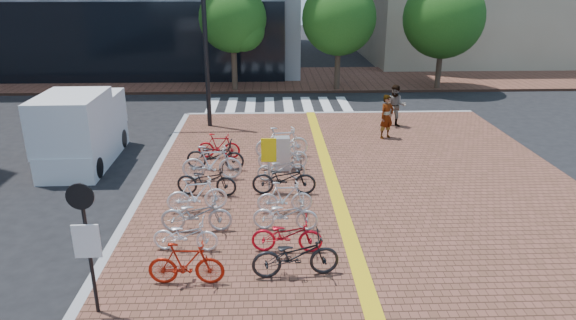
{
  "coord_description": "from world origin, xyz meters",
  "views": [
    {
      "loc": [
        -0.03,
        -12.35,
        6.49
      ],
      "look_at": [
        0.52,
        2.01,
        1.3
      ],
      "focal_mm": 32.0,
      "sensor_mm": 36.0,
      "label": 1
    }
  ],
  "objects_px": {
    "bike_0": "(186,264)",
    "notice_sign": "(86,234)",
    "bike_3": "(197,195)",
    "bike_7": "(219,146)",
    "bike_10": "(285,214)",
    "bike_4": "(206,180)",
    "pedestrian_b": "(396,106)",
    "bike_15": "(282,142)",
    "bike_12": "(284,178)",
    "pedestrian_a": "(387,117)",
    "yellow_sign": "(269,155)",
    "bike_9": "(287,235)",
    "bike_14": "(283,155)",
    "utility_box": "(282,153)",
    "bike_13": "(281,168)",
    "traffic_light_pole": "(167,19)",
    "bike_6": "(215,155)",
    "bike_2": "(196,214)",
    "bike_11": "(285,197)",
    "bike_1": "(185,235)",
    "bike_5": "(212,163)",
    "box_truck": "(82,130)"
  },
  "relations": [
    {
      "from": "bike_3",
      "to": "bike_11",
      "type": "xyz_separation_m",
      "value": [
        2.47,
        -0.19,
        -0.04
      ]
    },
    {
      "from": "bike_7",
      "to": "notice_sign",
      "type": "bearing_deg",
      "value": 175.66
    },
    {
      "from": "bike_7",
      "to": "bike_10",
      "type": "bearing_deg",
      "value": -152.91
    },
    {
      "from": "bike_2",
      "to": "bike_3",
      "type": "height_order",
      "value": "bike_3"
    },
    {
      "from": "bike_5",
      "to": "bike_7",
      "type": "bearing_deg",
      "value": -2.07
    },
    {
      "from": "bike_11",
      "to": "pedestrian_b",
      "type": "bearing_deg",
      "value": -32.23
    },
    {
      "from": "bike_15",
      "to": "utility_box",
      "type": "distance_m",
      "value": 1.2
    },
    {
      "from": "bike_12",
      "to": "bike_14",
      "type": "bearing_deg",
      "value": 1.77
    },
    {
      "from": "bike_12",
      "to": "bike_13",
      "type": "xyz_separation_m",
      "value": [
        -0.05,
        1.16,
        -0.09
      ]
    },
    {
      "from": "bike_1",
      "to": "pedestrian_b",
      "type": "relative_size",
      "value": 0.86
    },
    {
      "from": "traffic_light_pole",
      "to": "pedestrian_a",
      "type": "bearing_deg",
      "value": -13.19
    },
    {
      "from": "bike_4",
      "to": "yellow_sign",
      "type": "height_order",
      "value": "yellow_sign"
    },
    {
      "from": "bike_10",
      "to": "bike_15",
      "type": "distance_m",
      "value": 5.67
    },
    {
      "from": "pedestrian_b",
      "to": "utility_box",
      "type": "distance_m",
      "value": 7.31
    },
    {
      "from": "bike_13",
      "to": "utility_box",
      "type": "distance_m",
      "value": 0.97
    },
    {
      "from": "bike_9",
      "to": "pedestrian_a",
      "type": "relative_size",
      "value": 0.95
    },
    {
      "from": "bike_0",
      "to": "bike_3",
      "type": "relative_size",
      "value": 0.97
    },
    {
      "from": "bike_0",
      "to": "notice_sign",
      "type": "bearing_deg",
      "value": 122.61
    },
    {
      "from": "bike_13",
      "to": "traffic_light_pole",
      "type": "height_order",
      "value": "traffic_light_pole"
    },
    {
      "from": "bike_13",
      "to": "bike_15",
      "type": "xyz_separation_m",
      "value": [
        0.07,
        2.16,
        0.17
      ]
    },
    {
      "from": "bike_12",
      "to": "yellow_sign",
      "type": "distance_m",
      "value": 0.85
    },
    {
      "from": "bike_15",
      "to": "bike_7",
      "type": "bearing_deg",
      "value": 79.83
    },
    {
      "from": "bike_0",
      "to": "bike_3",
      "type": "height_order",
      "value": "bike_3"
    },
    {
      "from": "bike_2",
      "to": "pedestrian_b",
      "type": "height_order",
      "value": "pedestrian_b"
    },
    {
      "from": "bike_12",
      "to": "bike_14",
      "type": "height_order",
      "value": "bike_14"
    },
    {
      "from": "bike_6",
      "to": "bike_9",
      "type": "distance_m",
      "value": 6.1
    },
    {
      "from": "bike_0",
      "to": "bike_3",
      "type": "xyz_separation_m",
      "value": [
        -0.23,
        3.66,
        0.01
      ]
    },
    {
      "from": "bike_7",
      "to": "bike_15",
      "type": "bearing_deg",
      "value": -85.86
    },
    {
      "from": "bike_10",
      "to": "bike_12",
      "type": "bearing_deg",
      "value": 4.79
    },
    {
      "from": "bike_4",
      "to": "bike_13",
      "type": "distance_m",
      "value": 2.58
    },
    {
      "from": "bike_13",
      "to": "traffic_light_pole",
      "type": "bearing_deg",
      "value": 28.35
    },
    {
      "from": "box_truck",
      "to": "traffic_light_pole",
      "type": "bearing_deg",
      "value": 58.95
    },
    {
      "from": "bike_11",
      "to": "bike_2",
      "type": "bearing_deg",
      "value": 111.84
    },
    {
      "from": "bike_4",
      "to": "bike_11",
      "type": "distance_m",
      "value": 2.69
    },
    {
      "from": "bike_3",
      "to": "pedestrian_a",
      "type": "xyz_separation_m",
      "value": [
        6.86,
        6.74,
        0.39
      ]
    },
    {
      "from": "bike_4",
      "to": "bike_2",
      "type": "bearing_deg",
      "value": -171.47
    },
    {
      "from": "bike_7",
      "to": "bike_10",
      "type": "relative_size",
      "value": 0.9
    },
    {
      "from": "bike_1",
      "to": "bike_4",
      "type": "height_order",
      "value": "bike_4"
    },
    {
      "from": "bike_11",
      "to": "traffic_light_pole",
      "type": "height_order",
      "value": "traffic_light_pole"
    },
    {
      "from": "bike_11",
      "to": "yellow_sign",
      "type": "relative_size",
      "value": 0.91
    },
    {
      "from": "bike_4",
      "to": "pedestrian_b",
      "type": "xyz_separation_m",
      "value": [
        7.49,
        7.28,
        0.44
      ]
    },
    {
      "from": "bike_13",
      "to": "bike_2",
      "type": "bearing_deg",
      "value": 139.94
    },
    {
      "from": "bike_6",
      "to": "pedestrian_b",
      "type": "height_order",
      "value": "pedestrian_b"
    },
    {
      "from": "bike_6",
      "to": "pedestrian_a",
      "type": "bearing_deg",
      "value": -55.98
    },
    {
      "from": "bike_0",
      "to": "bike_4",
      "type": "xyz_separation_m",
      "value": [
        -0.09,
        4.81,
        -0.01
      ]
    },
    {
      "from": "bike_12",
      "to": "pedestrian_a",
      "type": "height_order",
      "value": "pedestrian_a"
    },
    {
      "from": "bike_2",
      "to": "bike_14",
      "type": "height_order",
      "value": "bike_14"
    },
    {
      "from": "bike_1",
      "to": "bike_15",
      "type": "height_order",
      "value": "bike_15"
    },
    {
      "from": "utility_box",
      "to": "bike_14",
      "type": "bearing_deg",
      "value": -27.71
    },
    {
      "from": "bike_1",
      "to": "utility_box",
      "type": "xyz_separation_m",
      "value": [
        2.48,
        5.45,
        0.16
      ]
    }
  ]
}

